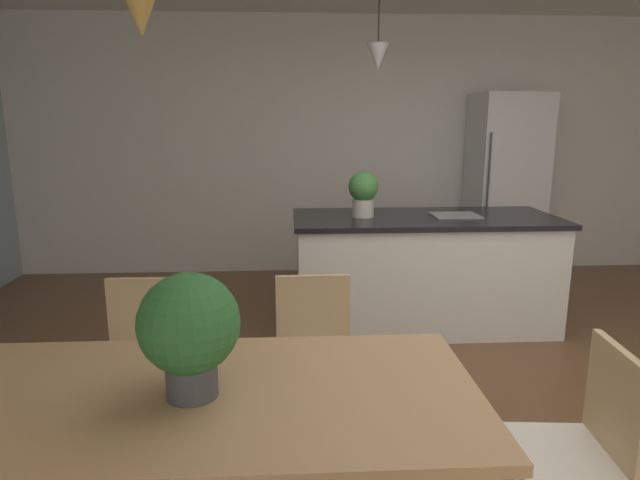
{
  "coord_description": "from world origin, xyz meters",
  "views": [
    {
      "loc": [
        -1.13,
        -2.65,
        1.64
      ],
      "look_at": [
        -0.98,
        -0.07,
        1.07
      ],
      "focal_mm": 30.45,
      "sensor_mm": 36.0,
      "label": 1
    }
  ],
  "objects_px": {
    "chair_kitchen_end": "(573,451)",
    "refrigerator": "(504,188)",
    "chair_far_left": "(142,363)",
    "dining_table": "(201,410)",
    "potted_plant_on_island": "(363,192)",
    "potted_plant_on_table": "(189,328)",
    "kitchen_island": "(423,270)",
    "chair_far_right": "(315,359)"
  },
  "relations": [
    {
      "from": "chair_far_left",
      "to": "refrigerator",
      "type": "distance_m",
      "value": 4.24
    },
    {
      "from": "potted_plant_on_table",
      "to": "kitchen_island",
      "type": "bearing_deg",
      "value": 60.73
    },
    {
      "from": "chair_far_left",
      "to": "potted_plant_on_island",
      "type": "bearing_deg",
      "value": 51.44
    },
    {
      "from": "dining_table",
      "to": "kitchen_island",
      "type": "distance_m",
      "value": 2.83
    },
    {
      "from": "chair_far_right",
      "to": "potted_plant_on_table",
      "type": "xyz_separation_m",
      "value": [
        -0.45,
        -0.85,
        0.51
      ]
    },
    {
      "from": "dining_table",
      "to": "chair_far_left",
      "type": "height_order",
      "value": "chair_far_left"
    },
    {
      "from": "refrigerator",
      "to": "potted_plant_on_table",
      "type": "relative_size",
      "value": 4.54
    },
    {
      "from": "chair_far_right",
      "to": "refrigerator",
      "type": "height_order",
      "value": "refrigerator"
    },
    {
      "from": "chair_kitchen_end",
      "to": "potted_plant_on_island",
      "type": "relative_size",
      "value": 2.45
    },
    {
      "from": "kitchen_island",
      "to": "potted_plant_on_table",
      "type": "relative_size",
      "value": 4.93
    },
    {
      "from": "potted_plant_on_island",
      "to": "kitchen_island",
      "type": "bearing_deg",
      "value": 0.0
    },
    {
      "from": "refrigerator",
      "to": "kitchen_island",
      "type": "bearing_deg",
      "value": -130.91
    },
    {
      "from": "potted_plant_on_table",
      "to": "dining_table",
      "type": "bearing_deg",
      "value": 51.21
    },
    {
      "from": "refrigerator",
      "to": "potted_plant_on_island",
      "type": "distance_m",
      "value": 2.15
    },
    {
      "from": "refrigerator",
      "to": "potted_plant_on_table",
      "type": "bearing_deg",
      "value": -123.75
    },
    {
      "from": "chair_far_left",
      "to": "potted_plant_on_table",
      "type": "height_order",
      "value": "potted_plant_on_table"
    },
    {
      "from": "refrigerator",
      "to": "potted_plant_on_island",
      "type": "relative_size",
      "value": 5.38
    },
    {
      "from": "chair_kitchen_end",
      "to": "chair_far_right",
      "type": "bearing_deg",
      "value": 137.11
    },
    {
      "from": "kitchen_island",
      "to": "refrigerator",
      "type": "xyz_separation_m",
      "value": [
        1.17,
        1.35,
        0.49
      ]
    },
    {
      "from": "dining_table",
      "to": "kitchen_island",
      "type": "xyz_separation_m",
      "value": [
        1.37,
        2.46,
        -0.22
      ]
    },
    {
      "from": "potted_plant_on_island",
      "to": "dining_table",
      "type": "bearing_deg",
      "value": -109.67
    },
    {
      "from": "chair_kitchen_end",
      "to": "refrigerator",
      "type": "bearing_deg",
      "value": 72.17
    },
    {
      "from": "dining_table",
      "to": "potted_plant_on_table",
      "type": "bearing_deg",
      "value": -128.79
    },
    {
      "from": "chair_far_left",
      "to": "kitchen_island",
      "type": "distance_m",
      "value": 2.43
    },
    {
      "from": "chair_kitchen_end",
      "to": "kitchen_island",
      "type": "height_order",
      "value": "kitchen_island"
    },
    {
      "from": "chair_far_right",
      "to": "refrigerator",
      "type": "relative_size",
      "value": 0.46
    },
    {
      "from": "dining_table",
      "to": "refrigerator",
      "type": "relative_size",
      "value": 0.99
    },
    {
      "from": "chair_kitchen_end",
      "to": "refrigerator",
      "type": "relative_size",
      "value": 0.46
    },
    {
      "from": "refrigerator",
      "to": "potted_plant_on_island",
      "type": "xyz_separation_m",
      "value": [
        -1.67,
        -1.35,
        0.15
      ]
    },
    {
      "from": "refrigerator",
      "to": "potted_plant_on_table",
      "type": "xyz_separation_m",
      "value": [
        -2.57,
        -3.84,
        0.03
      ]
    },
    {
      "from": "dining_table",
      "to": "chair_far_right",
      "type": "bearing_deg",
      "value": 62.72
    },
    {
      "from": "dining_table",
      "to": "chair_far_right",
      "type": "xyz_separation_m",
      "value": [
        0.42,
        0.82,
        -0.21
      ]
    },
    {
      "from": "chair_far_right",
      "to": "potted_plant_on_island",
      "type": "xyz_separation_m",
      "value": [
        0.45,
        1.64,
        0.62
      ]
    },
    {
      "from": "potted_plant_on_table",
      "to": "chair_far_left",
      "type": "bearing_deg",
      "value": 115.53
    },
    {
      "from": "dining_table",
      "to": "chair_far_left",
      "type": "relative_size",
      "value": 2.18
    },
    {
      "from": "chair_far_left",
      "to": "kitchen_island",
      "type": "relative_size",
      "value": 0.42
    },
    {
      "from": "kitchen_island",
      "to": "refrigerator",
      "type": "relative_size",
      "value": 1.09
    },
    {
      "from": "dining_table",
      "to": "chair_kitchen_end",
      "type": "distance_m",
      "value": 1.33
    },
    {
      "from": "chair_kitchen_end",
      "to": "refrigerator",
      "type": "xyz_separation_m",
      "value": [
        1.23,
        3.82,
        0.48
      ]
    },
    {
      "from": "chair_far_right",
      "to": "potted_plant_on_table",
      "type": "height_order",
      "value": "potted_plant_on_table"
    },
    {
      "from": "kitchen_island",
      "to": "potted_plant_on_table",
      "type": "xyz_separation_m",
      "value": [
        -1.39,
        -2.49,
        0.52
      ]
    },
    {
      "from": "chair_far_left",
      "to": "potted_plant_on_island",
      "type": "xyz_separation_m",
      "value": [
        1.31,
        1.64,
        0.62
      ]
    }
  ]
}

